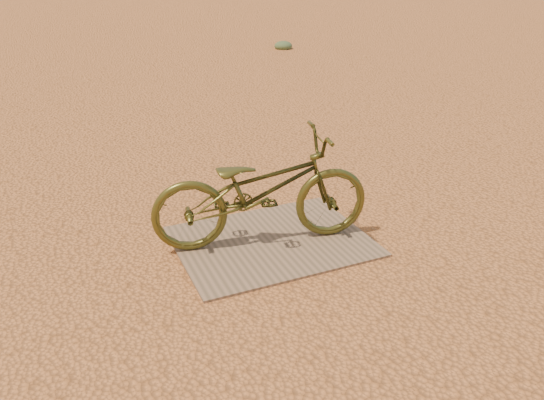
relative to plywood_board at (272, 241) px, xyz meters
name	(u,v)px	position (x,y,z in m)	size (l,w,h in m)	color
ground	(243,253)	(-0.30, -0.07, -0.01)	(120.00, 120.00, 0.00)	#C97C49
plywood_board	(272,241)	(0.00, 0.00, 0.00)	(1.61, 1.24, 0.02)	#846A58
bicycle	(262,190)	(-0.08, 0.03, 0.49)	(0.63, 1.82, 0.96)	#48491D
kale_b	(283,49)	(4.58, 9.61, -0.01)	(0.48, 0.48, 0.26)	#556D4B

